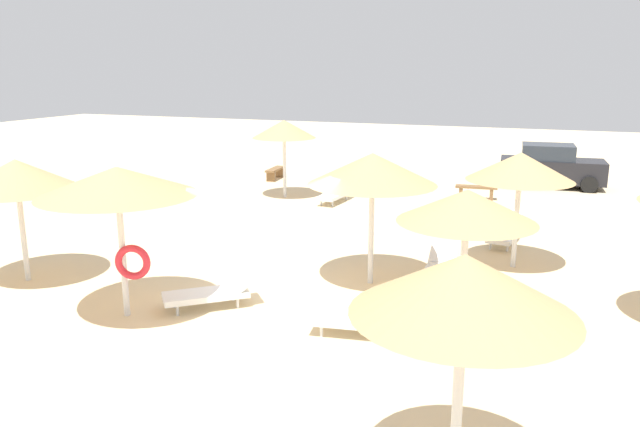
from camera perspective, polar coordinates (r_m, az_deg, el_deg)
The scene contains 17 objects.
ground_plane at distance 13.21m, azimuth -4.70°, elevation -7.91°, with size 80.00×80.00×0.00m, color beige.
parasol_0 at distance 15.40m, azimuth 17.93°, elevation 4.10°, with size 2.52×2.52×2.82m.
parasol_1 at distance 12.24m, azimuth -18.12°, elevation 2.69°, with size 2.99×2.99×2.97m.
parasol_2 at distance 6.69m, azimuth 13.10°, elevation -6.48°, with size 2.43×2.43×2.90m.
parasol_3 at distance 22.93m, azimuth -3.32°, elevation 7.74°, with size 2.34×2.34×2.87m.
parasol_4 at distance 15.26m, azimuth -26.13°, elevation 3.17°, with size 2.69×2.69×2.80m.
parasol_5 at distance 13.55m, azimuth 4.84°, elevation 4.07°, with size 2.84×2.84×2.96m.
parasol_6 at distance 10.64m, azimuth 13.35°, elevation 0.61°, with size 2.35×2.35×2.80m.
lounger_0 at distance 17.85m, azimuth 16.63°, elevation -1.65°, with size 0.83×1.90×0.81m.
lounger_1 at distance 12.88m, azimuth -9.83°, elevation -7.15°, with size 1.86×1.72×0.68m.
lounger_3 at distance 22.33m, azimuth 1.46°, elevation 1.86°, with size 0.81×1.93×0.74m.
lounger_5 at distance 14.33m, azimuth 10.91°, elevation -5.08°, with size 0.71×1.94×0.61m.
lounger_6 at distance 11.45m, azimuth 4.04°, elevation -9.67°, with size 1.98×0.91×0.66m.
bench_0 at distance 26.90m, azimuth -4.13°, elevation 3.87°, with size 0.52×1.53×0.49m.
bench_1 at distance 23.55m, azimuth 14.16°, elevation 2.13°, with size 1.53×0.55×0.49m.
bench_2 at distance 26.16m, azimuth 6.16°, elevation 3.56°, with size 0.48×1.52×0.49m.
parked_car at distance 26.81m, azimuth 20.45°, elevation 4.06°, with size 4.11×2.20×1.72m.
Camera 1 is at (5.38, -11.07, 4.80)m, focal length 34.82 mm.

